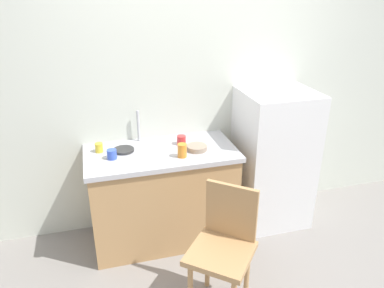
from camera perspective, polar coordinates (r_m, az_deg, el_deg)
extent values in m
plane|color=gray|center=(3.08, 5.80, -19.69)|extent=(8.00, 8.00, 0.00)
cube|color=silver|center=(3.30, 0.43, 8.65)|extent=(4.80, 0.10, 2.51)
cube|color=tan|center=(3.25, -4.54, -8.13)|extent=(1.19, 0.60, 0.81)
cube|color=#B7B7BC|center=(3.04, -4.79, -1.35)|extent=(1.23, 0.64, 0.04)
cylinder|color=#B7B7BC|center=(3.19, -8.26, 2.77)|extent=(0.02, 0.02, 0.27)
cube|color=white|center=(3.46, 12.36, -2.19)|extent=(0.62, 0.57, 1.26)
cylinder|color=tan|center=(2.86, 2.41, -17.64)|extent=(0.04, 0.04, 0.45)
cylinder|color=tan|center=(2.79, 8.45, -19.18)|extent=(0.04, 0.04, 0.45)
cube|color=tan|center=(2.55, 4.41, -16.44)|extent=(0.56, 0.56, 0.04)
cube|color=tan|center=(2.56, 6.05, -10.20)|extent=(0.29, 0.26, 0.40)
cylinder|color=gray|center=(3.03, 0.74, -0.57)|extent=(0.17, 0.17, 0.04)
cylinder|color=#2D2D2D|center=(3.06, -10.47, -0.91)|extent=(0.17, 0.17, 0.02)
cylinder|color=orange|center=(2.90, -1.53, -1.00)|extent=(0.07, 0.07, 0.11)
cylinder|color=yellow|center=(3.08, -14.12, -0.54)|extent=(0.06, 0.06, 0.08)
cylinder|color=blue|center=(2.94, -12.23, -1.55)|extent=(0.08, 0.08, 0.07)
cylinder|color=red|center=(3.13, -1.64, 0.61)|extent=(0.08, 0.08, 0.08)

